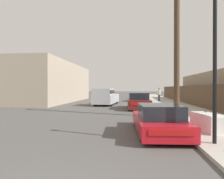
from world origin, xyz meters
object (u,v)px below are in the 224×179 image
at_px(car_parked_far, 139,97).
at_px(utility_pole, 177,39).
at_px(discarded_fridge, 208,122).
at_px(pickup_truck, 106,97).
at_px(street_lamp, 215,55).
at_px(car_parked_mid, 138,101).
at_px(parked_sports_car_red, 158,120).
at_px(pedestrian, 159,94).

height_order(car_parked_far, utility_pole, utility_pole).
bearing_deg(discarded_fridge, utility_pole, 83.39).
distance_m(pickup_truck, street_lamp, 16.11).
bearing_deg(car_parked_mid, pickup_truck, 130.90).
relative_size(car_parked_mid, car_parked_far, 1.02).
bearing_deg(pickup_truck, parked_sports_car_red, 110.89).
bearing_deg(utility_pole, pickup_truck, 122.36).
height_order(parked_sports_car_red, utility_pole, utility_pole).
bearing_deg(car_parked_far, pedestrian, -31.87).
xyz_separation_m(pickup_truck, utility_pole, (5.62, -8.87, 3.95)).
bearing_deg(discarded_fridge, parked_sports_car_red, 174.30).
bearing_deg(pedestrian, street_lamp, -92.63).
relative_size(car_parked_mid, street_lamp, 1.01).
height_order(car_parked_far, street_lamp, street_lamp).
height_order(discarded_fridge, street_lamp, street_lamp).
xyz_separation_m(car_parked_mid, utility_pole, (2.19, -5.09, 4.18)).
height_order(pickup_truck, pedestrian, pedestrian).
bearing_deg(car_parked_mid, utility_pole, -68.04).
height_order(discarded_fridge, pickup_truck, pickup_truck).
height_order(car_parked_mid, pickup_truck, pickup_truck).
xyz_separation_m(discarded_fridge, utility_pole, (-0.30, 4.30, 4.38)).
distance_m(car_parked_mid, car_parked_far, 10.19).
relative_size(discarded_fridge, pickup_truck, 0.29).
bearing_deg(pickup_truck, utility_pole, 126.76).
bearing_deg(street_lamp, pedestrian, 87.37).
bearing_deg(parked_sports_car_red, utility_pole, 66.07).
bearing_deg(pedestrian, car_parked_mid, -108.43).
relative_size(car_parked_mid, pickup_truck, 0.80).
bearing_deg(car_parked_far, discarded_fridge, -87.92).
relative_size(pickup_truck, pedestrian, 3.35).
bearing_deg(utility_pole, discarded_fridge, -86.02).
distance_m(car_parked_mid, pickup_truck, 5.11).
xyz_separation_m(car_parked_mid, pickup_truck, (-3.43, 3.78, 0.24)).
distance_m(parked_sports_car_red, car_parked_mid, 9.58).
bearing_deg(pedestrian, utility_pole, -93.09).
height_order(discarded_fridge, parked_sports_car_red, parked_sports_car_red).
relative_size(pickup_truck, utility_pole, 0.64).
bearing_deg(utility_pole, car_parked_mid, 113.28).
bearing_deg(car_parked_mid, street_lamp, -81.15).
relative_size(parked_sports_car_red, utility_pole, 0.48).
bearing_deg(street_lamp, parked_sports_car_red, 131.48).
height_order(car_parked_mid, utility_pole, utility_pole).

